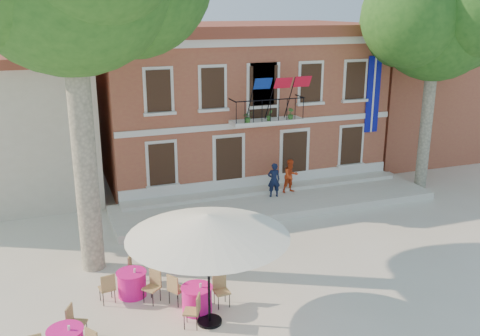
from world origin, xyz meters
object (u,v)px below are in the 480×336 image
at_px(pedestrian_navy, 274,180).
at_px(cafe_table_3, 181,240).
at_px(cafe_table_2, 132,282).
at_px(patio_umbrella, 208,226).
at_px(cafe_table_1, 197,298).
at_px(pedestrian_orange, 291,176).
at_px(plane_tree_east, 437,22).

relative_size(pedestrian_navy, cafe_table_3, 0.82).
bearing_deg(cafe_table_2, pedestrian_navy, 39.09).
height_order(patio_umbrella, cafe_table_1, patio_umbrella).
relative_size(pedestrian_orange, cafe_table_1, 0.81).
distance_m(patio_umbrella, cafe_table_3, 5.23).
distance_m(plane_tree_east, pedestrian_navy, 9.94).
height_order(pedestrian_navy, cafe_table_3, pedestrian_navy).
xyz_separation_m(patio_umbrella, cafe_table_2, (-1.74, 2.18, -2.44)).
relative_size(pedestrian_navy, cafe_table_2, 0.82).
bearing_deg(pedestrian_navy, plane_tree_east, -172.11).
bearing_deg(patio_umbrella, cafe_table_3, 85.32).
bearing_deg(cafe_table_3, plane_tree_east, 13.16).
height_order(cafe_table_1, cafe_table_2, same).
relative_size(plane_tree_east, cafe_table_2, 5.59).
distance_m(cafe_table_2, cafe_table_3, 3.23).
distance_m(patio_umbrella, cafe_table_2, 3.70).
xyz_separation_m(pedestrian_navy, pedestrian_orange, (0.94, 0.27, -0.00)).
relative_size(pedestrian_orange, cafe_table_3, 0.82).
distance_m(plane_tree_east, cafe_table_2, 17.09).
xyz_separation_m(pedestrian_navy, cafe_table_3, (-4.99, -3.34, -0.63)).
bearing_deg(plane_tree_east, cafe_table_2, -159.85).
height_order(plane_tree_east, cafe_table_2, plane_tree_east).
height_order(pedestrian_navy, pedestrian_orange, pedestrian_navy).
relative_size(plane_tree_east, pedestrian_orange, 6.80).
xyz_separation_m(pedestrian_orange, cafe_table_3, (-5.92, -3.61, -0.63)).
bearing_deg(cafe_table_1, pedestrian_orange, 49.46).
height_order(cafe_table_1, cafe_table_3, same).
height_order(pedestrian_orange, cafe_table_1, pedestrian_orange).
bearing_deg(plane_tree_east, pedestrian_navy, 176.66).
bearing_deg(cafe_table_3, cafe_table_1, -97.79).
bearing_deg(patio_umbrella, plane_tree_east, 30.41).
xyz_separation_m(cafe_table_1, cafe_table_2, (-1.58, 1.51, 0.00)).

